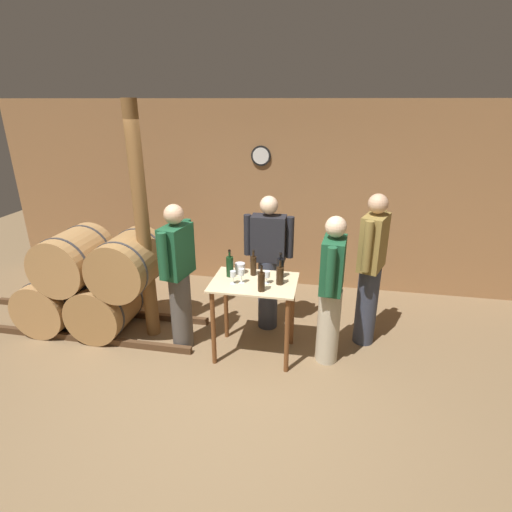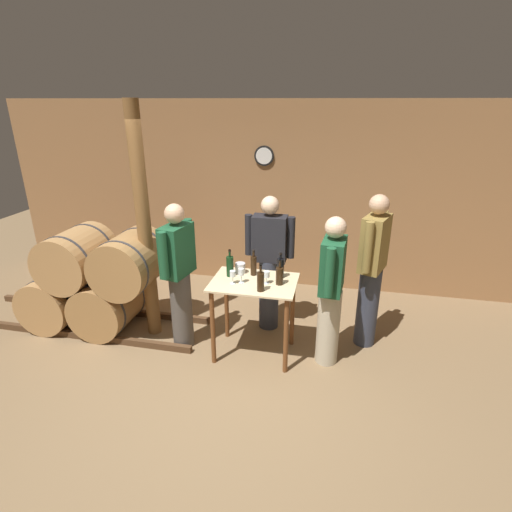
{
  "view_description": "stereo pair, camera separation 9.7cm",
  "coord_description": "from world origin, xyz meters",
  "px_view_note": "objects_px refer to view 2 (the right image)",
  "views": [
    {
      "loc": [
        0.87,
        -2.91,
        2.68
      ],
      "look_at": [
        0.14,
        0.94,
        1.14
      ],
      "focal_mm": 28.0,
      "sensor_mm": 36.0,
      "label": 1
    },
    {
      "loc": [
        0.96,
        -2.89,
        2.68
      ],
      "look_at": [
        0.14,
        0.94,
        1.14
      ],
      "focal_mm": 28.0,
      "sensor_mm": 36.0,
      "label": 2
    }
  ],
  "objects_px": {
    "wooden_post": "(144,227)",
    "wine_bottle_far_left": "(230,266)",
    "wine_glass_near_right": "(267,275)",
    "person_visitor_with_scarf": "(269,261)",
    "wine_glass_near_left": "(233,274)",
    "person_host": "(331,290)",
    "wine_glass_near_center": "(241,273)",
    "ice_bucket": "(240,268)",
    "person_visitor_bearded": "(372,269)",
    "wine_bottle_left": "(254,265)",
    "wine_bottle_far_right": "(280,275)",
    "person_visitor_near_door": "(179,274)",
    "wine_bottle_center": "(261,281)",
    "wine_bottle_right": "(280,268)"
  },
  "relations": [
    {
      "from": "wine_bottle_center",
      "to": "ice_bucket",
      "type": "height_order",
      "value": "wine_bottle_center"
    },
    {
      "from": "wooden_post",
      "to": "person_host",
      "type": "distance_m",
      "value": 2.16
    },
    {
      "from": "wine_bottle_far_right",
      "to": "ice_bucket",
      "type": "relative_size",
      "value": 2.33
    },
    {
      "from": "wine_bottle_far_left",
      "to": "wine_bottle_center",
      "type": "relative_size",
      "value": 1.11
    },
    {
      "from": "wine_glass_near_center",
      "to": "person_visitor_with_scarf",
      "type": "relative_size",
      "value": 0.1
    },
    {
      "from": "wine_bottle_center",
      "to": "person_host",
      "type": "height_order",
      "value": "person_host"
    },
    {
      "from": "wine_glass_near_right",
      "to": "ice_bucket",
      "type": "distance_m",
      "value": 0.4
    },
    {
      "from": "ice_bucket",
      "to": "person_visitor_bearded",
      "type": "distance_m",
      "value": 1.45
    },
    {
      "from": "wine_glass_near_left",
      "to": "wine_glass_near_right",
      "type": "xyz_separation_m",
      "value": [
        0.34,
        0.08,
        -0.01
      ]
    },
    {
      "from": "wooden_post",
      "to": "ice_bucket",
      "type": "xyz_separation_m",
      "value": [
        1.1,
        0.01,
        -0.4
      ]
    },
    {
      "from": "wine_bottle_far_right",
      "to": "wine_glass_near_center",
      "type": "xyz_separation_m",
      "value": [
        -0.4,
        -0.05,
        0.02
      ]
    },
    {
      "from": "wooden_post",
      "to": "person_visitor_near_door",
      "type": "xyz_separation_m",
      "value": [
        0.45,
        -0.18,
        -0.46
      ]
    },
    {
      "from": "wine_bottle_left",
      "to": "wine_bottle_far_right",
      "type": "distance_m",
      "value": 0.36
    },
    {
      "from": "wine_bottle_center",
      "to": "wooden_post",
      "type": "bearing_deg",
      "value": 164.79
    },
    {
      "from": "wine_glass_near_left",
      "to": "person_visitor_bearded",
      "type": "distance_m",
      "value": 1.54
    },
    {
      "from": "wine_bottle_right",
      "to": "wine_glass_near_left",
      "type": "relative_size",
      "value": 2.0
    },
    {
      "from": "wooden_post",
      "to": "wine_bottle_far_left",
      "type": "relative_size",
      "value": 8.87
    },
    {
      "from": "wooden_post",
      "to": "person_visitor_with_scarf",
      "type": "xyz_separation_m",
      "value": [
        1.35,
        0.43,
        -0.46
      ]
    },
    {
      "from": "wine_bottle_right",
      "to": "ice_bucket",
      "type": "distance_m",
      "value": 0.46
    },
    {
      "from": "person_visitor_bearded",
      "to": "wine_glass_near_left",
      "type": "bearing_deg",
      "value": -158.23
    },
    {
      "from": "person_visitor_near_door",
      "to": "wine_glass_near_right",
      "type": "bearing_deg",
      "value": -1.18
    },
    {
      "from": "wine_bottle_far_left",
      "to": "wine_bottle_left",
      "type": "xyz_separation_m",
      "value": [
        0.24,
        0.08,
        -0.0
      ]
    },
    {
      "from": "person_visitor_with_scarf",
      "to": "wine_glass_near_center",
      "type": "bearing_deg",
      "value": -104.87
    },
    {
      "from": "wine_bottle_left",
      "to": "wine_glass_near_center",
      "type": "relative_size",
      "value": 1.8
    },
    {
      "from": "wine_bottle_left",
      "to": "person_visitor_near_door",
      "type": "height_order",
      "value": "person_visitor_near_door"
    },
    {
      "from": "wooden_post",
      "to": "wine_bottle_far_right",
      "type": "height_order",
      "value": "wooden_post"
    },
    {
      "from": "wooden_post",
      "to": "wine_glass_near_left",
      "type": "bearing_deg",
      "value": -14.18
    },
    {
      "from": "ice_bucket",
      "to": "person_visitor_near_door",
      "type": "distance_m",
      "value": 0.68
    },
    {
      "from": "wine_bottle_center",
      "to": "wine_bottle_far_right",
      "type": "xyz_separation_m",
      "value": [
        0.16,
        0.19,
        -0.01
      ]
    },
    {
      "from": "wine_bottle_center",
      "to": "wine_bottle_far_right",
      "type": "bearing_deg",
      "value": 50.08
    },
    {
      "from": "wooden_post",
      "to": "wine_bottle_left",
      "type": "distance_m",
      "value": 1.3
    },
    {
      "from": "wine_glass_near_center",
      "to": "person_visitor_with_scarf",
      "type": "distance_m",
      "value": 0.7
    },
    {
      "from": "person_visitor_bearded",
      "to": "wine_glass_near_right",
      "type": "bearing_deg",
      "value": -155.56
    },
    {
      "from": "wine_bottle_left",
      "to": "wine_bottle_right",
      "type": "relative_size",
      "value": 1.01
    },
    {
      "from": "wine_bottle_far_left",
      "to": "wine_bottle_left",
      "type": "bearing_deg",
      "value": 18.56
    },
    {
      "from": "wine_bottle_left",
      "to": "wine_bottle_center",
      "type": "relative_size",
      "value": 1.06
    },
    {
      "from": "wine_bottle_far_left",
      "to": "wine_bottle_right",
      "type": "height_order",
      "value": "wine_bottle_far_left"
    },
    {
      "from": "wooden_post",
      "to": "person_visitor_near_door",
      "type": "height_order",
      "value": "wooden_post"
    },
    {
      "from": "wooden_post",
      "to": "person_visitor_with_scarf",
      "type": "bearing_deg",
      "value": 17.45
    },
    {
      "from": "wine_bottle_far_right",
      "to": "person_visitor_with_scarf",
      "type": "distance_m",
      "value": 0.66
    },
    {
      "from": "wine_bottle_left",
      "to": "wine_glass_near_left",
      "type": "distance_m",
      "value": 0.31
    },
    {
      "from": "wooden_post",
      "to": "person_visitor_bearded",
      "type": "distance_m",
      "value": 2.57
    },
    {
      "from": "wine_glass_near_left",
      "to": "person_host",
      "type": "xyz_separation_m",
      "value": [
        1.01,
        0.12,
        -0.13
      ]
    },
    {
      "from": "person_visitor_bearded",
      "to": "wine_bottle_far_right",
      "type": "bearing_deg",
      "value": -152.97
    },
    {
      "from": "wine_glass_near_right",
      "to": "person_visitor_with_scarf",
      "type": "xyz_separation_m",
      "value": [
        -0.08,
        0.63,
        -0.1
      ]
    },
    {
      "from": "person_visitor_near_door",
      "to": "wine_bottle_left",
      "type": "bearing_deg",
      "value": 11.59
    },
    {
      "from": "wine_glass_near_center",
      "to": "person_visitor_with_scarf",
      "type": "xyz_separation_m",
      "value": [
        0.18,
        0.67,
        -0.12
      ]
    },
    {
      "from": "wine_glass_near_left",
      "to": "person_host",
      "type": "distance_m",
      "value": 1.02
    },
    {
      "from": "wooden_post",
      "to": "wine_glass_near_right",
      "type": "xyz_separation_m",
      "value": [
        1.44,
        -0.2,
        -0.36
      ]
    },
    {
      "from": "wine_glass_near_center",
      "to": "person_visitor_with_scarf",
      "type": "bearing_deg",
      "value": 75.13
    }
  ]
}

